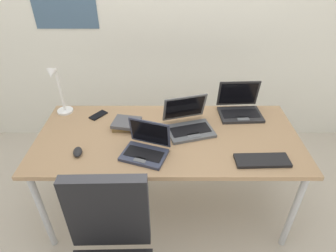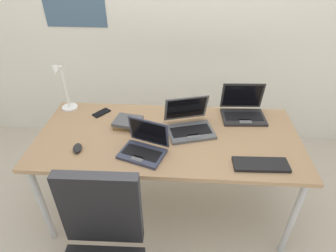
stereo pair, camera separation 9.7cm
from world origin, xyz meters
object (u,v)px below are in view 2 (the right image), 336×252
object	(u,v)px
computer_mouse	(77,148)
laptop_near_lamp	(243,110)
book_stack	(128,123)
laptop_center	(144,147)
external_keyboard	(261,165)
cell_phone	(102,113)
desk_lamp	(63,88)
laptop_far_corner	(189,124)

from	to	relation	value
computer_mouse	laptop_near_lamp	bearing A→B (deg)	11.86
computer_mouse	book_stack	world-z (taller)	book_stack
laptop_center	external_keyboard	size ratio (longest dim) A/B	0.99
external_keyboard	computer_mouse	distance (m)	1.15
cell_phone	book_stack	bearing A→B (deg)	3.63
desk_lamp	book_stack	bearing A→B (deg)	-19.52
external_keyboard	computer_mouse	world-z (taller)	computer_mouse
laptop_far_corner	book_stack	xyz separation A→B (m)	(-0.44, 0.02, -0.02)
desk_lamp	cell_phone	distance (m)	0.33
external_keyboard	computer_mouse	bearing A→B (deg)	174.56
laptop_far_corner	external_keyboard	distance (m)	0.55
laptop_near_lamp	external_keyboard	xyz separation A→B (m)	(0.03, -0.55, -0.04)
laptop_center	book_stack	xyz separation A→B (m)	(-0.16, 0.28, -0.01)
laptop_far_corner	cell_phone	distance (m)	0.70
desk_lamp	book_stack	distance (m)	0.56
laptop_near_lamp	computer_mouse	distance (m)	1.22
laptop_near_lamp	cell_phone	world-z (taller)	laptop_near_lamp
book_stack	computer_mouse	bearing A→B (deg)	-133.17
laptop_near_lamp	book_stack	bearing A→B (deg)	-167.28
laptop_center	laptop_far_corner	world-z (taller)	laptop_far_corner
desk_lamp	laptop_center	world-z (taller)	desk_lamp
desk_lamp	laptop_center	bearing A→B (deg)	-35.01
laptop_center	cell_phone	distance (m)	0.59
laptop_center	laptop_far_corner	size ratio (longest dim) A/B	0.87
desk_lamp	cell_phone	xyz separation A→B (m)	(0.27, -0.02, -0.19)
cell_phone	laptop_far_corner	bearing A→B (deg)	22.61
laptop_far_corner	computer_mouse	xyz separation A→B (m)	(-0.71, -0.27, -0.03)
desk_lamp	external_keyboard	size ratio (longest dim) A/B	1.21
computer_mouse	book_stack	xyz separation A→B (m)	(0.27, 0.29, 0.01)
laptop_near_lamp	book_stack	world-z (taller)	laptop_near_lamp
desk_lamp	laptop_near_lamp	xyz separation A→B (m)	(1.35, 0.01, -0.15)
cell_phone	book_stack	world-z (taller)	book_stack
laptop_far_corner	book_stack	world-z (taller)	laptop_far_corner
book_stack	laptop_far_corner	bearing A→B (deg)	-2.37
external_keyboard	cell_phone	bearing A→B (deg)	153.07
desk_lamp	laptop_far_corner	size ratio (longest dim) A/B	1.06
cell_phone	book_stack	xyz separation A→B (m)	(0.23, -0.15, 0.02)
laptop_near_lamp	laptop_far_corner	size ratio (longest dim) A/B	0.87
laptop_center	laptop_near_lamp	distance (m)	0.84
computer_mouse	book_stack	bearing A→B (deg)	35.35
laptop_center	external_keyboard	world-z (taller)	laptop_center
computer_mouse	cell_phone	size ratio (longest dim) A/B	0.71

